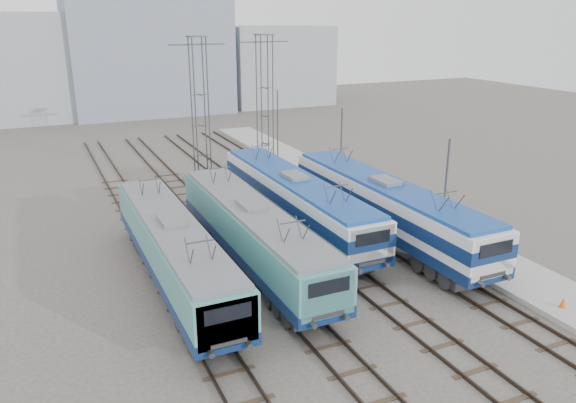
# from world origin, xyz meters

# --- Properties ---
(ground) EXTENTS (160.00, 160.00, 0.00)m
(ground) POSITION_xyz_m (0.00, 0.00, 0.00)
(ground) COLOR #514C47
(platform) EXTENTS (4.00, 70.00, 0.30)m
(platform) POSITION_xyz_m (10.20, 8.00, 0.15)
(platform) COLOR #9E9E99
(platform) RESTS_ON ground
(locomotive_far_left) EXTENTS (2.75, 17.36, 3.27)m
(locomotive_far_left) POSITION_xyz_m (-6.75, 4.32, 2.17)
(locomotive_far_left) COLOR navy
(locomotive_far_left) RESTS_ON ground
(locomotive_center_left) EXTENTS (2.80, 17.71, 3.33)m
(locomotive_center_left) POSITION_xyz_m (-2.25, 4.71, 2.21)
(locomotive_center_left) COLOR navy
(locomotive_center_left) RESTS_ON ground
(locomotive_center_right) EXTENTS (2.90, 18.33, 3.45)m
(locomotive_center_right) POSITION_xyz_m (2.25, 8.69, 2.34)
(locomotive_center_right) COLOR navy
(locomotive_center_right) RESTS_ON ground
(locomotive_far_right) EXTENTS (2.95, 18.66, 3.51)m
(locomotive_far_right) POSITION_xyz_m (6.75, 5.11, 2.38)
(locomotive_far_right) COLOR navy
(locomotive_far_right) RESTS_ON ground
(catenary_tower_west) EXTENTS (4.50, 1.20, 12.00)m
(catenary_tower_west) POSITION_xyz_m (0.00, 22.00, 6.64)
(catenary_tower_west) COLOR #3F4247
(catenary_tower_west) RESTS_ON ground
(catenary_tower_east) EXTENTS (4.50, 1.20, 12.00)m
(catenary_tower_east) POSITION_xyz_m (6.50, 24.00, 6.64)
(catenary_tower_east) COLOR #3F4247
(catenary_tower_east) RESTS_ON ground
(mast_front) EXTENTS (0.12, 0.12, 7.00)m
(mast_front) POSITION_xyz_m (8.60, 2.00, 3.50)
(mast_front) COLOR #3F4247
(mast_front) RESTS_ON ground
(mast_mid) EXTENTS (0.12, 0.12, 7.00)m
(mast_mid) POSITION_xyz_m (8.60, 14.00, 3.50)
(mast_mid) COLOR #3F4247
(mast_mid) RESTS_ON ground
(mast_rear) EXTENTS (0.12, 0.12, 7.00)m
(mast_rear) POSITION_xyz_m (8.60, 26.00, 3.50)
(mast_rear) COLOR #3F4247
(mast_rear) RESTS_ON ground
(safety_cone) EXTENTS (0.34, 0.34, 0.53)m
(safety_cone) POSITION_xyz_m (9.30, -6.12, 0.56)
(safety_cone) COLOR #EA5517
(safety_cone) RESTS_ON platform
(building_west) EXTENTS (18.00, 12.00, 14.00)m
(building_west) POSITION_xyz_m (-14.00, 62.00, 7.00)
(building_west) COLOR #939DA5
(building_west) RESTS_ON ground
(building_center) EXTENTS (22.00, 14.00, 18.00)m
(building_center) POSITION_xyz_m (4.00, 62.00, 9.00)
(building_center) COLOR gray
(building_center) RESTS_ON ground
(building_east) EXTENTS (16.00, 12.00, 12.00)m
(building_east) POSITION_xyz_m (24.00, 62.00, 6.00)
(building_east) COLOR #939DA5
(building_east) RESTS_ON ground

